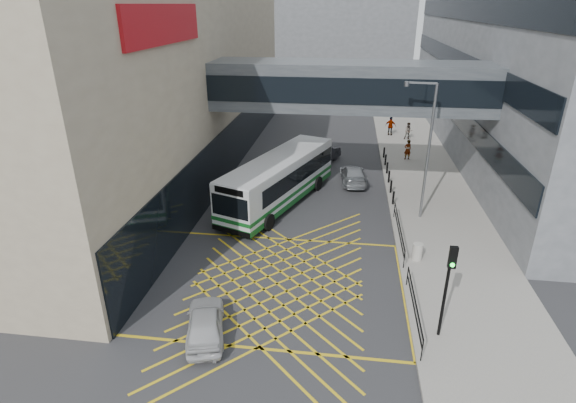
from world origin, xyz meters
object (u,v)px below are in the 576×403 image
at_px(car_white, 205,322).
at_px(litter_bin, 417,252).
at_px(bus, 280,179).
at_px(pedestrian_c, 391,126).
at_px(pedestrian_b, 409,131).
at_px(car_silver, 353,174).
at_px(street_lamp, 426,144).
at_px(traffic_light, 448,279).
at_px(car_dark, 320,154).
at_px(pedestrian_a, 408,150).

height_order(car_white, litter_bin, car_white).
height_order(bus, pedestrian_c, bus).
height_order(pedestrian_b, pedestrian_c, pedestrian_c).
xyz_separation_m(car_silver, pedestrian_b, (5.35, 12.06, 0.32)).
distance_m(bus, street_lamp, 9.50).
bearing_deg(car_white, traffic_light, 170.87).
xyz_separation_m(car_dark, traffic_light, (6.22, -21.22, 2.08)).
relative_size(car_white, car_silver, 0.93).
bearing_deg(pedestrian_a, pedestrian_b, -116.32).
xyz_separation_m(bus, litter_bin, (8.20, -6.63, -1.13)).
height_order(bus, traffic_light, traffic_light).
height_order(car_silver, traffic_light, traffic_light).
bearing_deg(car_white, car_silver, -123.24).
xyz_separation_m(bus, traffic_light, (8.33, -12.61, 1.14)).
bearing_deg(car_silver, traffic_light, 95.51).
bearing_deg(pedestrian_b, pedestrian_c, 137.18).
bearing_deg(car_dark, traffic_light, 129.84).
relative_size(pedestrian_a, pedestrian_b, 1.03).
relative_size(car_silver, street_lamp, 0.52).
distance_m(car_silver, pedestrian_a, 7.35).
distance_m(litter_bin, pedestrian_c, 24.49).
relative_size(car_dark, traffic_light, 1.22).
bearing_deg(litter_bin, street_lamp, 82.73).
bearing_deg(car_silver, car_white, 65.94).
bearing_deg(car_dark, street_lamp, 147.79).
bearing_deg(bus, litter_bin, -18.82).
relative_size(car_dark, pedestrian_a, 2.96).
bearing_deg(traffic_light, pedestrian_a, 87.63).
xyz_separation_m(litter_bin, pedestrian_c, (0.39, 24.48, 0.49)).
height_order(bus, pedestrian_a, bus).
bearing_deg(pedestrian_a, car_silver, 32.02).
height_order(car_dark, traffic_light, traffic_light).
xyz_separation_m(traffic_light, litter_bin, (-0.13, 5.97, -2.26)).
xyz_separation_m(bus, street_lamp, (8.87, -1.31, 3.12)).
bearing_deg(pedestrian_b, bus, -124.97).
xyz_separation_m(car_silver, litter_bin, (3.33, -11.07, -0.06)).
xyz_separation_m(bus, pedestrian_a, (9.45, 10.17, -0.72)).
bearing_deg(pedestrian_b, car_white, -113.68).
distance_m(litter_bin, pedestrian_a, 16.86).
relative_size(street_lamp, litter_bin, 9.12).
distance_m(car_silver, street_lamp, 8.16).
bearing_deg(pedestrian_c, car_white, 91.78).
xyz_separation_m(car_white, pedestrian_b, (11.24, 30.09, 0.35)).
bearing_deg(bus, car_white, -74.14).
relative_size(bus, traffic_light, 2.82).
bearing_deg(traffic_light, car_silver, 101.91).
height_order(bus, car_dark, bus).
xyz_separation_m(traffic_light, pedestrian_c, (0.25, 30.45, -1.78)).
height_order(car_white, street_lamp, street_lamp).
xyz_separation_m(car_white, car_silver, (5.89, 18.03, 0.04)).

